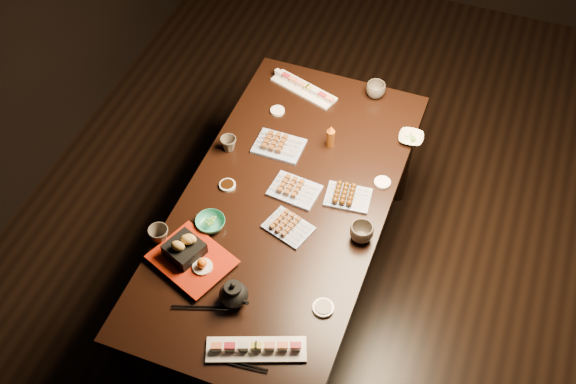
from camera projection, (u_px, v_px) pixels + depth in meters
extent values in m
plane|color=black|center=(368.00, 263.00, 3.92)|extent=(5.00, 5.00, 0.00)
cube|color=black|center=(284.00, 251.00, 3.52)|extent=(1.11, 1.90, 0.75)
imported|color=teal|center=(210.00, 223.00, 3.13)|extent=(0.15, 0.15, 0.04)
imported|color=beige|center=(411.00, 138.00, 3.47)|extent=(0.13, 0.13, 0.03)
imported|color=#50483D|center=(159.00, 235.00, 3.07)|extent=(0.09, 0.09, 0.08)
imported|color=#50483D|center=(362.00, 233.00, 3.08)|extent=(0.12, 0.12, 0.08)
imported|color=#50483D|center=(229.00, 144.00, 3.41)|extent=(0.10, 0.10, 0.07)
imported|color=#50483D|center=(376.00, 90.00, 3.65)|extent=(0.10, 0.10, 0.08)
cylinder|color=#65310D|center=(331.00, 136.00, 3.41)|extent=(0.05, 0.05, 0.12)
cylinder|color=white|center=(227.00, 185.00, 3.29)|extent=(0.10, 0.10, 0.01)
cylinder|color=white|center=(382.00, 183.00, 3.30)|extent=(0.08, 0.08, 0.01)
cylinder|color=white|center=(323.00, 308.00, 2.88)|extent=(0.09, 0.09, 0.02)
cylinder|color=white|center=(277.00, 111.00, 3.60)|extent=(0.09, 0.09, 0.01)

